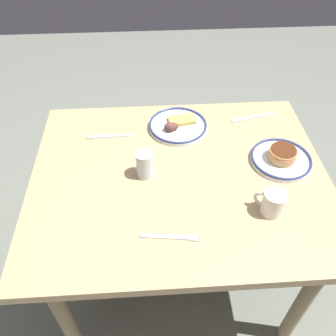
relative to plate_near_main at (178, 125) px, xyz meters
name	(u,v)px	position (x,y,z in m)	size (l,w,h in m)	color
ground_plane	(176,269)	(0.02, 0.29, -0.75)	(6.00, 6.00, 0.00)	slate
dining_table	(179,190)	(0.02, 0.29, -0.10)	(1.15, 0.93, 0.74)	tan
plate_near_main	(178,125)	(0.00, 0.00, 0.00)	(0.26, 0.26, 0.05)	white
plate_center_pancakes	(281,158)	(-0.40, 0.24, 0.01)	(0.24, 0.24, 0.06)	white
coffee_mug	(272,203)	(-0.28, 0.49, 0.03)	(0.10, 0.08, 0.09)	white
drinking_glass	(145,165)	(0.15, 0.28, 0.03)	(0.07, 0.07, 0.11)	silver
fork_near	(170,237)	(0.07, 0.58, -0.01)	(0.20, 0.04, 0.01)	silver
fork_far	(109,136)	(0.30, 0.04, -0.01)	(0.20, 0.02, 0.01)	silver
butter_knife	(253,117)	(-0.36, -0.05, -0.01)	(0.21, 0.06, 0.01)	silver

